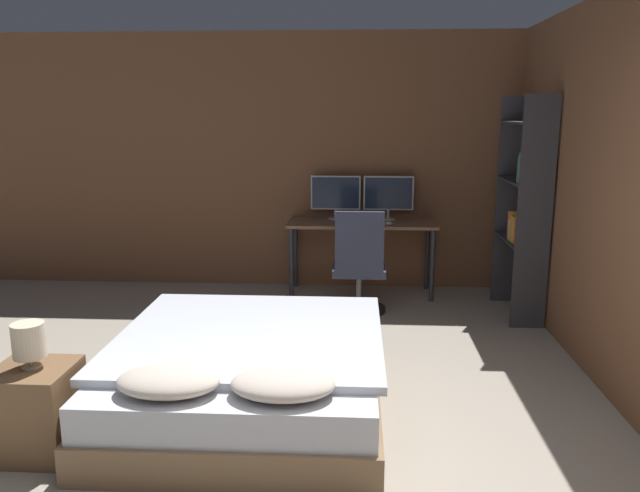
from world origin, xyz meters
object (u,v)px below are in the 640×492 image
object	(u,v)px
computer_mouse	(389,223)
bedside_lamp	(29,341)
bookshelf	(525,204)
office_chair	(359,272)
desk	(362,232)
keyboard	(362,224)
bed	(249,373)
nightstand	(36,410)
monitor_right	(388,195)
monitor_left	(336,194)

from	to	relation	value
computer_mouse	bedside_lamp	bearing A→B (deg)	-124.37
bookshelf	office_chair	bearing A→B (deg)	180.00
desk	bookshelf	world-z (taller)	bookshelf
desk	keyboard	bearing A→B (deg)	-90.00
keyboard	bookshelf	bearing A→B (deg)	-18.27
desk	bedside_lamp	bearing A→B (deg)	-119.41
bed	keyboard	size ratio (longest dim) A/B	5.27
nightstand	monitor_right	distance (m)	4.10
keyboard	computer_mouse	size ratio (longest dim) A/B	5.20
computer_mouse	monitor_left	bearing A→B (deg)	147.57
bedside_lamp	bookshelf	distance (m)	4.21
bed	bookshelf	distance (m)	3.09
nightstand	computer_mouse	xyz separation A→B (m)	(2.10, 3.08, 0.53)
nightstand	computer_mouse	distance (m)	3.76
computer_mouse	office_chair	size ratio (longest dim) A/B	0.07
bedside_lamp	computer_mouse	size ratio (longest dim) A/B	3.67
nightstand	bookshelf	xyz separation A→B (m)	(3.30, 2.59, 0.81)
bedside_lamp	nightstand	bearing A→B (deg)	-45.00
monitor_left	office_chair	distance (m)	1.07
nightstand	desk	world-z (taller)	desk
bookshelf	keyboard	bearing A→B (deg)	161.73
desk	computer_mouse	size ratio (longest dim) A/B	21.73
monitor_left	bed	bearing A→B (deg)	-99.16
bed	bedside_lamp	xyz separation A→B (m)	(-1.10, -0.59, 0.42)
bedside_lamp	computer_mouse	xyz separation A→B (m)	(2.10, 3.08, 0.13)
nightstand	bedside_lamp	size ratio (longest dim) A/B	1.96
bedside_lamp	monitor_right	bearing A→B (deg)	58.37
monitor_left	computer_mouse	world-z (taller)	monitor_left
desk	computer_mouse	distance (m)	0.34
nightstand	bookshelf	world-z (taller)	bookshelf
monitor_left	computer_mouse	xyz separation A→B (m)	(0.55, -0.35, -0.24)
bed	bookshelf	bearing A→B (deg)	42.25
bed	monitor_right	world-z (taller)	monitor_right
bedside_lamp	monitor_left	distance (m)	3.78
monitor_right	computer_mouse	size ratio (longest dim) A/B	7.46
computer_mouse	monitor_right	bearing A→B (deg)	89.08
bed	desk	size ratio (longest dim) A/B	1.26
keyboard	monitor_right	bearing A→B (deg)	51.51
keyboard	nightstand	bearing A→B (deg)	-120.77
bed	computer_mouse	size ratio (longest dim) A/B	27.39
bed	computer_mouse	xyz separation A→B (m)	(1.01, 2.48, 0.54)
keyboard	bookshelf	size ratio (longest dim) A/B	0.18
monitor_right	bookshelf	distance (m)	1.45
monitor_left	office_chair	bearing A→B (deg)	-73.20
nightstand	bookshelf	bearing A→B (deg)	38.16
bed	monitor_left	world-z (taller)	monitor_left
monitor_left	bookshelf	size ratio (longest dim) A/B	0.26
monitor_right	bookshelf	bearing A→B (deg)	-35.02
bedside_lamp	desk	bearing A→B (deg)	60.59
bookshelf	bed	bearing A→B (deg)	-137.75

